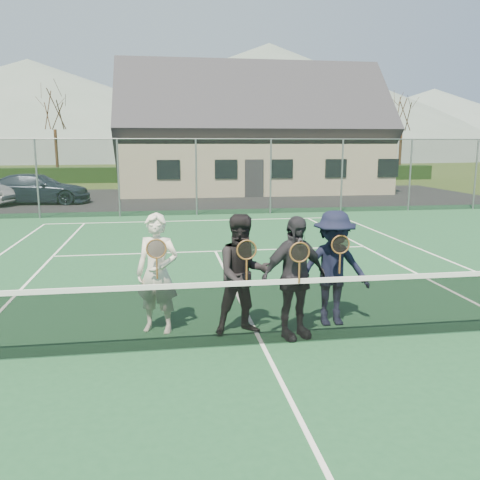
{
  "coord_description": "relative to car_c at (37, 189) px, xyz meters",
  "views": [
    {
      "loc": [
        -1.33,
        -6.65,
        2.82
      ],
      "look_at": [
        -0.09,
        1.5,
        1.25
      ],
      "focal_mm": 38.0,
      "sensor_mm": 36.0,
      "label": 1
    }
  ],
  "objects": [
    {
      "name": "tarmac_carpark",
      "position": [
        3.22,
        1.33,
        -0.7
      ],
      "size": [
        40.0,
        12.0,
        0.01
      ],
      "primitive_type": "cube",
      "color": "black",
      "rests_on": "ground"
    },
    {
      "name": "hill_centre",
      "position": [
        27.22,
        76.33,
        10.3
      ],
      "size": [
        120.0,
        120.0,
        22.0
      ],
      "primitive_type": "cone",
      "color": "slate",
      "rests_on": "ground"
    },
    {
      "name": "clubhouse",
      "position": [
        11.22,
        5.32,
        3.29
      ],
      "size": [
        15.6,
        8.2,
        7.7
      ],
      "color": "beige",
      "rests_on": "ground"
    },
    {
      "name": "player_d",
      "position": [
        8.47,
        -18.01,
        0.22
      ],
      "size": [
        1.16,
        0.67,
        1.8
      ],
      "color": "black",
      "rests_on": "court_surface"
    },
    {
      "name": "perimeter_fence",
      "position": [
        7.22,
        -5.17,
        0.82
      ],
      "size": [
        30.07,
        0.07,
        3.02
      ],
      "color": "slate",
      "rests_on": "ground"
    },
    {
      "name": "player_a",
      "position": [
        5.77,
        -17.91,
        0.22
      ],
      "size": [
        0.77,
        0.64,
        1.8
      ],
      "color": "silver",
      "rests_on": "court_surface"
    },
    {
      "name": "player_c",
      "position": [
        7.73,
        -18.44,
        0.22
      ],
      "size": [
        1.14,
        0.74,
        1.8
      ],
      "color": "#27262C",
      "rests_on": "court_surface"
    },
    {
      "name": "tree_c",
      "position": [
        9.22,
        14.33,
        5.09
      ],
      "size": [
        3.2,
        3.2,
        7.77
      ],
      "color": "#352513",
      "rests_on": "ground"
    },
    {
      "name": "hedge_row",
      "position": [
        7.22,
        13.33,
        -0.15
      ],
      "size": [
        40.0,
        1.2,
        1.1
      ],
      "primitive_type": "cube",
      "color": "black",
      "rests_on": "ground"
    },
    {
      "name": "court_markings",
      "position": [
        7.22,
        -18.67,
        -0.68
      ],
      "size": [
        11.03,
        23.83,
        0.01
      ],
      "color": "white",
      "rests_on": "court_surface"
    },
    {
      "name": "tree_d",
      "position": [
        19.22,
        14.33,
        5.09
      ],
      "size": [
        3.2,
        3.2,
        7.77
      ],
      "color": "#382314",
      "rests_on": "ground"
    },
    {
      "name": "tennis_net",
      "position": [
        7.22,
        -18.67,
        -0.16
      ],
      "size": [
        11.68,
        0.08,
        1.1
      ],
      "color": "slate",
      "rests_on": "ground"
    },
    {
      "name": "court_surface",
      "position": [
        7.22,
        -18.67,
        -0.69
      ],
      "size": [
        30.0,
        30.0,
        0.02
      ],
      "primitive_type": "cube",
      "color": "#1C4C2B",
      "rests_on": "ground"
    },
    {
      "name": "tree_e",
      "position": [
        25.22,
        14.33,
        5.09
      ],
      "size": [
        3.2,
        3.2,
        7.77
      ],
      "color": "#382214",
      "rests_on": "ground"
    },
    {
      "name": "ground",
      "position": [
        7.22,
        1.33,
        -0.7
      ],
      "size": [
        220.0,
        220.0,
        0.0
      ],
      "primitive_type": "plane",
      "color": "#354A1A",
      "rests_on": "ground"
    },
    {
      "name": "hill_west",
      "position": [
        -17.78,
        76.33,
        8.3
      ],
      "size": [
        110.0,
        110.0,
        18.0
      ],
      "primitive_type": "cone",
      "color": "slate",
      "rests_on": "ground"
    },
    {
      "name": "player_b",
      "position": [
        7.03,
        -18.18,
        0.22
      ],
      "size": [
        0.96,
        0.79,
        1.8
      ],
      "color": "black",
      "rests_on": "court_surface"
    },
    {
      "name": "hill_east",
      "position": [
        62.22,
        76.33,
        6.3
      ],
      "size": [
        90.0,
        90.0,
        14.0
      ],
      "primitive_type": "cone",
      "color": "slate",
      "rests_on": "ground"
    },
    {
      "name": "tree_b",
      "position": [
        -1.78,
        14.33,
        5.09
      ],
      "size": [
        3.2,
        3.2,
        7.77
      ],
      "color": "#3A2415",
      "rests_on": "ground"
    },
    {
      "name": "car_c",
      "position": [
        0.0,
        0.0,
        0.0
      ],
      "size": [
        4.99,
        2.34,
        1.41
      ],
      "primitive_type": "imported",
      "rotation": [
        0.0,
        0.0,
        1.49
      ],
      "color": "#1A2434",
      "rests_on": "ground"
    }
  ]
}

